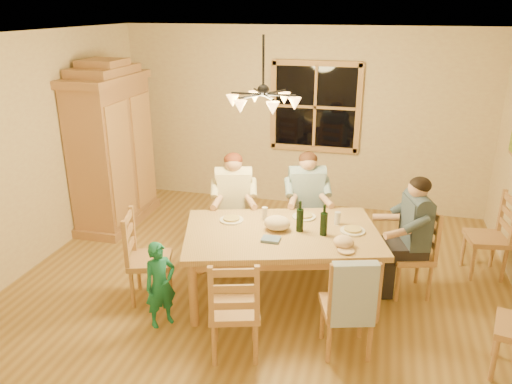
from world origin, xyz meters
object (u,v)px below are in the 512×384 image
(chair_far_left, at_px, (234,233))
(child, at_px, (160,284))
(adult_plaid_man, at_px, (307,192))
(chair_spare_back, at_px, (484,250))
(chandelier, at_px, (263,100))
(wine_bottle_b, at_px, (324,220))
(wine_bottle_a, at_px, (300,216))
(dining_table, at_px, (282,240))
(chair_end_left, at_px, (151,273))
(adult_slate_man, at_px, (414,222))
(adult_woman, at_px, (234,193))
(armoire, at_px, (113,151))
(chair_end_right, at_px, (409,267))
(chair_far_right, at_px, (305,232))
(chair_near_left, at_px, (235,324))
(chair_near_right, at_px, (346,321))

(chair_far_left, distance_m, child, 1.59)
(adult_plaid_man, xyz_separation_m, chair_spare_back, (2.09, 0.02, -0.54))
(chandelier, bearing_deg, wine_bottle_b, -16.69)
(wine_bottle_a, bearing_deg, chandelier, 158.44)
(chandelier, distance_m, chair_spare_back, 3.13)
(dining_table, distance_m, wine_bottle_b, 0.50)
(chair_end_left, height_order, adult_slate_man, adult_slate_man)
(chair_far_left, distance_m, wine_bottle_b, 1.52)
(adult_woman, xyz_separation_m, adult_slate_man, (2.08, -0.36, 0.00))
(armoire, xyz_separation_m, chair_spare_back, (4.87, -0.33, -0.75))
(armoire, height_order, chair_end_right, armoire)
(armoire, xyz_separation_m, wine_bottle_b, (3.11, -1.34, -0.13))
(chair_far_right, relative_size, chair_end_left, 1.00)
(dining_table, bearing_deg, wine_bottle_b, 2.99)
(chair_end_left, height_order, wine_bottle_a, wine_bottle_a)
(dining_table, bearing_deg, chair_near_left, -101.19)
(chair_far_right, distance_m, chair_near_right, 1.89)
(chair_far_right, xyz_separation_m, wine_bottle_b, (0.32, -0.99, 0.62))
(chandelier, xyz_separation_m, chair_far_right, (0.36, 0.79, -1.77))
(chair_far_left, distance_m, wine_bottle_a, 1.32)
(chair_far_right, height_order, chair_end_left, same)
(chair_end_right, relative_size, adult_woman, 1.13)
(chair_end_left, distance_m, wine_bottle_b, 1.91)
(wine_bottle_b, distance_m, chair_spare_back, 2.12)
(armoire, xyz_separation_m, adult_woman, (1.94, -0.60, -0.22))
(adult_plaid_man, bearing_deg, chair_spare_back, 163.75)
(chair_near_left, distance_m, adult_woman, 1.96)
(chair_near_right, xyz_separation_m, wine_bottle_a, (-0.57, 0.82, 0.62))
(chair_end_right, height_order, wine_bottle_b, wine_bottle_b)
(armoire, height_order, child, armoire)
(chair_far_left, xyz_separation_m, chair_near_left, (0.54, -1.81, 0.00))
(chair_far_left, relative_size, chair_near_left, 1.00)
(armoire, height_order, wine_bottle_a, armoire)
(adult_slate_man, bearing_deg, chair_far_left, 63.43)
(chair_far_right, relative_size, wine_bottle_a, 3.00)
(child, bearing_deg, adult_plaid_man, 8.17)
(chair_end_right, bearing_deg, adult_slate_man, 73.29)
(chair_end_left, bearing_deg, dining_table, 90.00)
(chair_far_left, distance_m, chair_end_left, 1.30)
(chair_end_right, xyz_separation_m, wine_bottle_a, (-1.15, -0.34, 0.62))
(chair_end_left, bearing_deg, chair_end_right, 90.00)
(chair_far_left, xyz_separation_m, adult_woman, (0.00, 0.00, 0.54))
(chair_end_left, relative_size, wine_bottle_a, 3.00)
(chandelier, height_order, chair_end_left, chandelier)
(armoire, distance_m, adult_slate_man, 4.13)
(chair_end_right, bearing_deg, adult_woman, 63.43)
(wine_bottle_b, bearing_deg, adult_woman, 147.88)
(wine_bottle_b, relative_size, child, 0.38)
(wine_bottle_a, bearing_deg, armoire, 155.49)
(chandelier, xyz_separation_m, wine_bottle_a, (0.44, -0.17, -1.15))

